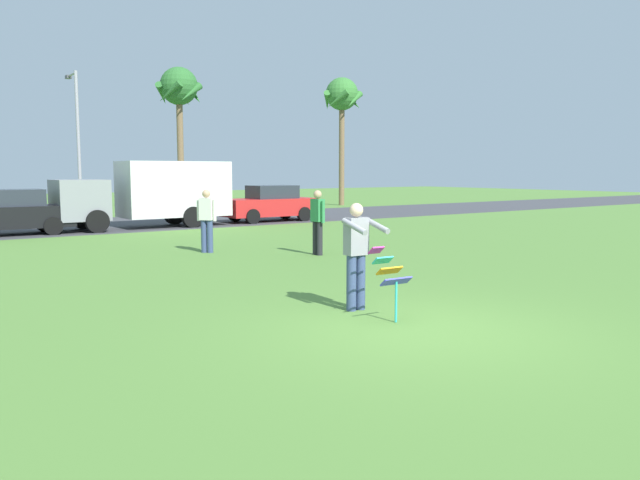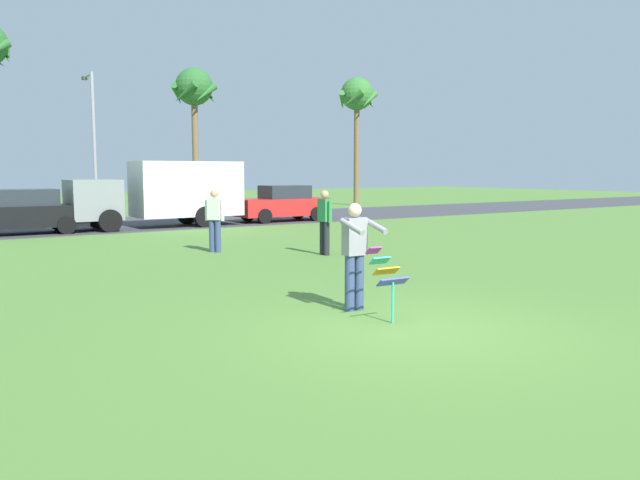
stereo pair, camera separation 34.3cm
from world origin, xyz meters
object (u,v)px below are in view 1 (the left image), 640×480
object	(u,v)px
streetlight_pole	(77,134)
parked_truck_grey_van	(154,192)
person_kite_flyer	(357,252)
kite_held	(389,273)
parked_car_red	(270,204)
palm_tree_far_left	(342,99)
parked_car_black	(9,213)
palm_tree_centre_far	(179,92)
person_walker_near	(318,220)
person_walker_far	(207,219)

from	to	relation	value
streetlight_pole	parked_truck_grey_van	bearing A→B (deg)	-83.66
person_kite_flyer	parked_truck_grey_van	size ratio (longest dim) A/B	0.26
kite_held	parked_car_red	size ratio (longest dim) A/B	0.26
parked_truck_grey_van	palm_tree_far_left	bearing A→B (deg)	28.74
palm_tree_far_left	person_kite_flyer	bearing A→B (deg)	-126.89
person_kite_flyer	parked_car_black	size ratio (longest dim) A/B	0.41
parked_truck_grey_van	palm_tree_centre_far	bearing A→B (deg)	61.59
parked_truck_grey_van	palm_tree_centre_far	size ratio (longest dim) A/B	0.84
kite_held	palm_tree_far_left	xyz separation A→B (m)	(18.89, 25.94, 6.13)
person_walker_near	parked_truck_grey_van	bearing A→B (deg)	92.92
parked_truck_grey_van	streetlight_pole	distance (m)	8.21
person_kite_flyer	streetlight_pole	world-z (taller)	streetlight_pole
palm_tree_centre_far	palm_tree_far_left	bearing A→B (deg)	-4.75
palm_tree_centre_far	person_walker_far	bearing A→B (deg)	-110.99
parked_car_red	person_kite_flyer	bearing A→B (deg)	-116.51
parked_car_black	palm_tree_far_left	world-z (taller)	palm_tree_far_left
parked_truck_grey_van	person_walker_near	bearing A→B (deg)	-87.08
kite_held	parked_car_black	bearing A→B (deg)	98.02
person_walker_far	palm_tree_centre_far	bearing A→B (deg)	69.01
streetlight_pole	person_walker_far	distance (m)	16.37
person_kite_flyer	person_walker_far	distance (m)	8.10
kite_held	parked_truck_grey_van	world-z (taller)	parked_truck_grey_van
person_kite_flyer	streetlight_pole	size ratio (longest dim) A/B	0.25
person_kite_flyer	person_walker_far	world-z (taller)	same
parked_car_black	palm_tree_centre_far	distance (m)	15.45
kite_held	parked_car_black	xyz separation A→B (m)	(-2.42, 17.15, 0.05)
palm_tree_far_left	person_walker_far	size ratio (longest dim) A/B	4.77
parked_truck_grey_van	palm_tree_far_left	size ratio (longest dim) A/B	0.81
person_walker_far	person_kite_flyer	bearing A→B (deg)	-98.19
palm_tree_centre_far	person_walker_far	size ratio (longest dim) A/B	4.64
parked_car_black	kite_held	bearing A→B (deg)	-81.98
parked_car_black	palm_tree_centre_far	bearing A→B (deg)	42.68
parked_car_black	streetlight_pole	world-z (taller)	streetlight_pole
person_kite_flyer	person_walker_near	distance (m)	6.75
parked_car_black	parked_car_red	bearing A→B (deg)	0.00
palm_tree_far_left	person_walker_far	distance (m)	25.32
kite_held	streetlight_pole	distance (m)	25.18
person_walker_far	palm_tree_far_left	bearing A→B (deg)	44.03
kite_held	palm_tree_centre_far	bearing A→B (deg)	73.22
palm_tree_centre_far	palm_tree_far_left	size ratio (longest dim) A/B	0.97
parked_truck_grey_van	parked_car_red	distance (m)	5.36
person_kite_flyer	parked_car_red	distance (m)	18.25
kite_held	palm_tree_centre_far	distance (m)	28.65
palm_tree_far_left	person_walker_near	distance (m)	25.43
palm_tree_centre_far	streetlight_pole	bearing A→B (deg)	-162.28
person_walker_near	person_walker_far	bearing A→B (deg)	135.58
parked_car_black	palm_tree_far_left	size ratio (longest dim) A/B	0.51
parked_car_red	palm_tree_centre_far	distance (m)	11.33
kite_held	person_walker_near	world-z (taller)	person_walker_near
parked_truck_grey_van	kite_held	bearing A→B (deg)	-99.45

